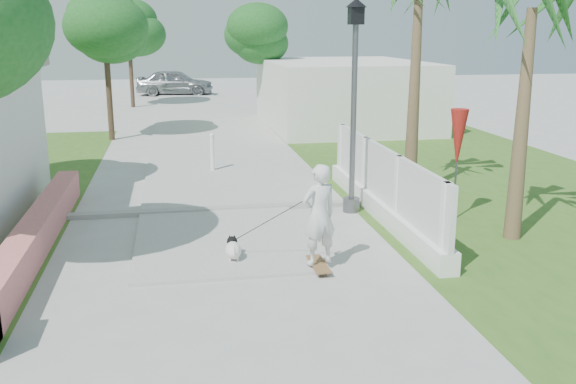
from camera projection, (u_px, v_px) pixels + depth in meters
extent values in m
plane|color=#B7B7B2|center=(248.00, 340.00, 8.15)|extent=(90.00, 90.00, 0.00)
cube|color=#B7B7B2|center=(193.00, 121.00, 27.23)|extent=(3.20, 36.00, 0.06)
cube|color=#999993|center=(215.00, 209.00, 13.87)|extent=(6.50, 0.25, 0.10)
cube|color=#38621F|center=(475.00, 178.00, 16.98)|extent=(8.00, 20.00, 0.01)
cube|color=#E37B74|center=(36.00, 235.00, 11.33)|extent=(0.45, 8.00, 0.60)
cube|color=white|center=(381.00, 208.00, 13.46)|extent=(0.35, 7.00, 0.40)
cube|color=white|center=(382.00, 173.00, 13.27)|extent=(0.10, 7.00, 1.10)
cube|color=white|center=(445.00, 228.00, 10.27)|extent=(0.14, 0.14, 1.50)
cube|color=white|center=(398.00, 194.00, 12.37)|extent=(0.14, 0.14, 1.50)
cube|color=white|center=(365.00, 170.00, 14.46)|extent=(0.14, 0.14, 1.50)
cube|color=white|center=(342.00, 154.00, 16.37)|extent=(0.14, 0.14, 1.50)
cube|color=silver|center=(343.00, 93.00, 26.03)|extent=(6.00, 8.00, 2.60)
cylinder|color=#59595E|center=(351.00, 205.00, 13.86)|extent=(0.36, 0.36, 0.30)
cylinder|color=#59595E|center=(353.00, 120.00, 13.40)|extent=(0.12, 0.12, 4.00)
cube|color=black|center=(356.00, 16.00, 12.89)|extent=(0.28, 0.28, 0.35)
cone|color=black|center=(356.00, 3.00, 12.82)|extent=(0.44, 0.44, 0.18)
cylinder|color=white|center=(212.00, 154.00, 17.60)|extent=(0.12, 0.12, 1.00)
sphere|color=white|center=(212.00, 136.00, 17.48)|extent=(0.14, 0.14, 0.14)
cylinder|color=#59595E|center=(456.00, 173.00, 13.02)|extent=(0.04, 0.04, 2.00)
cone|color=#AA2418|center=(458.00, 139.00, 12.85)|extent=(0.36, 0.36, 1.20)
cylinder|color=#4C3826|center=(109.00, 85.00, 22.43)|extent=(0.20, 0.20, 3.85)
ellipsoid|color=#17501B|center=(105.00, 37.00, 22.02)|extent=(3.40, 3.40, 2.55)
ellipsoid|color=#17501B|center=(110.00, 26.00, 21.78)|extent=(2.89, 2.89, 2.18)
ellipsoid|color=#17501B|center=(98.00, 16.00, 22.01)|extent=(2.55, 2.55, 1.90)
cylinder|color=#4C3826|center=(267.00, 79.00, 27.35)|extent=(0.20, 0.20, 3.50)
ellipsoid|color=#17501B|center=(267.00, 43.00, 26.98)|extent=(3.00, 3.00, 2.25)
ellipsoid|color=#17501B|center=(272.00, 35.00, 26.74)|extent=(2.55, 2.55, 1.92)
ellipsoid|color=#17501B|center=(261.00, 26.00, 26.96)|extent=(2.25, 2.25, 1.68)
cylinder|color=#4C3826|center=(131.00, 69.00, 32.00)|extent=(0.20, 0.20, 3.85)
ellipsoid|color=#17501B|center=(129.00, 35.00, 31.60)|extent=(3.20, 3.20, 2.40)
ellipsoid|color=#17501B|center=(132.00, 27.00, 31.35)|extent=(2.72, 2.72, 2.05)
ellipsoid|color=#17501B|center=(124.00, 20.00, 31.58)|extent=(2.40, 2.40, 1.79)
cone|color=brown|center=(414.00, 94.00, 14.55)|extent=(0.32, 0.32, 4.80)
cone|color=brown|center=(521.00, 128.00, 11.61)|extent=(0.32, 0.32, 4.20)
cube|color=brown|center=(318.00, 264.00, 10.52)|extent=(0.51, 0.90, 0.02)
imported|color=silver|center=(319.00, 215.00, 10.31)|extent=(0.70, 0.57, 1.67)
cylinder|color=gray|center=(318.00, 275.00, 10.23)|extent=(0.03, 0.06, 0.06)
cylinder|color=gray|center=(327.00, 274.00, 10.25)|extent=(0.03, 0.06, 0.06)
cylinder|color=gray|center=(310.00, 261.00, 10.82)|extent=(0.03, 0.06, 0.06)
cylinder|color=gray|center=(319.00, 261.00, 10.85)|extent=(0.03, 0.06, 0.06)
ellipsoid|color=white|center=(233.00, 250.00, 10.82)|extent=(0.28, 0.45, 0.28)
sphere|color=black|center=(232.00, 241.00, 11.00)|extent=(0.18, 0.18, 0.18)
sphere|color=white|center=(232.00, 241.00, 11.09)|extent=(0.09, 0.09, 0.09)
cone|color=black|center=(230.00, 237.00, 10.97)|extent=(0.05, 0.05, 0.06)
cone|color=black|center=(234.00, 237.00, 10.99)|extent=(0.05, 0.05, 0.06)
cylinder|color=white|center=(229.00, 257.00, 10.95)|extent=(0.04, 0.04, 0.13)
cylinder|color=white|center=(237.00, 256.00, 10.97)|extent=(0.04, 0.04, 0.13)
cylinder|color=white|center=(230.00, 261.00, 10.74)|extent=(0.04, 0.04, 0.13)
cylinder|color=white|center=(238.00, 261.00, 10.76)|extent=(0.04, 0.04, 0.13)
cylinder|color=white|center=(234.00, 250.00, 10.59)|extent=(0.03, 0.11, 0.11)
imported|color=#A4A7AC|center=(175.00, 82.00, 38.19)|extent=(4.70, 2.49, 1.52)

